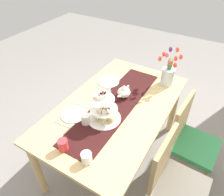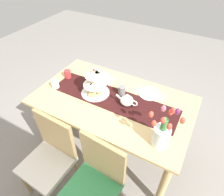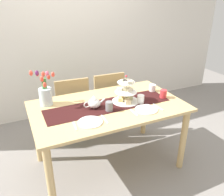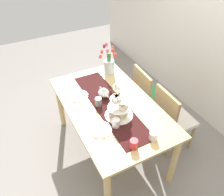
{
  "view_description": "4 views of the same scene",
  "coord_description": "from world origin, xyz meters",
  "px_view_note": "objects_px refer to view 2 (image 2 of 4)",
  "views": [
    {
      "loc": [
        1.34,
        0.75,
        2.1
      ],
      "look_at": [
        -0.0,
        -0.04,
        0.85
      ],
      "focal_mm": 33.97,
      "sensor_mm": 36.0,
      "label": 1
    },
    {
      "loc": [
        -0.71,
        1.29,
        2.11
      ],
      "look_at": [
        -0.01,
        0.03,
        0.82
      ],
      "focal_mm": 30.9,
      "sensor_mm": 36.0,
      "label": 2
    },
    {
      "loc": [
        -0.89,
        -2.01,
        1.85
      ],
      "look_at": [
        0.06,
        0.03,
        0.84
      ],
      "focal_mm": 36.78,
      "sensor_mm": 36.0,
      "label": 3
    },
    {
      "loc": [
        1.75,
        -0.89,
        2.44
      ],
      "look_at": [
        -0.04,
        0.05,
        0.82
      ],
      "focal_mm": 36.55,
      "sensor_mm": 36.0,
      "label": 4
    }
  ],
  "objects_px": {
    "tiered_cake_stand": "(95,85)",
    "dinner_plate_left": "(149,94)",
    "fork_left": "(163,98)",
    "mug_orange": "(68,74)",
    "tulip_vase": "(162,133)",
    "teapot": "(127,100)",
    "knife_left": "(137,90)",
    "chair_left": "(96,181)",
    "mug_white_text": "(91,81)",
    "chair_right": "(51,155)",
    "knife_right": "(90,74)",
    "cream_jug": "(55,84)",
    "dinner_plate_right": "(100,77)",
    "mug_grey": "(122,90)",
    "fork_right": "(111,81)",
    "dining_table": "(113,107)"
  },
  "relations": [
    {
      "from": "tiered_cake_stand",
      "to": "dinner_plate_left",
      "type": "relative_size",
      "value": 1.32
    },
    {
      "from": "chair_left",
      "to": "fork_left",
      "type": "height_order",
      "value": "chair_left"
    },
    {
      "from": "chair_left",
      "to": "cream_jug",
      "type": "height_order",
      "value": "chair_left"
    },
    {
      "from": "chair_left",
      "to": "tiered_cake_stand",
      "type": "bearing_deg",
      "value": -58.44
    },
    {
      "from": "chair_left",
      "to": "dinner_plate_left",
      "type": "xyz_separation_m",
      "value": [
        -0.08,
        -0.97,
        0.28
      ]
    },
    {
      "from": "chair_right",
      "to": "dinner_plate_right",
      "type": "distance_m",
      "value": 1.01
    },
    {
      "from": "tiered_cake_stand",
      "to": "dinner_plate_left",
      "type": "xyz_separation_m",
      "value": [
        -0.51,
        -0.26,
        -0.1
      ]
    },
    {
      "from": "tulip_vase",
      "to": "dinner_plate_left",
      "type": "bearing_deg",
      "value": -62.09
    },
    {
      "from": "chair_right",
      "to": "dinner_plate_left",
      "type": "xyz_separation_m",
      "value": [
        -0.58,
        -0.97,
        0.28
      ]
    },
    {
      "from": "chair_right",
      "to": "fork_left",
      "type": "bearing_deg",
      "value": -126.88
    },
    {
      "from": "teapot",
      "to": "knife_left",
      "type": "bearing_deg",
      "value": -88.92
    },
    {
      "from": "teapot",
      "to": "fork_left",
      "type": "xyz_separation_m",
      "value": [
        -0.29,
        -0.26,
        -0.06
      ]
    },
    {
      "from": "chair_right",
      "to": "mug_white_text",
      "type": "xyz_separation_m",
      "value": [
        0.06,
        -0.81,
        0.32
      ]
    },
    {
      "from": "tiered_cake_stand",
      "to": "knife_right",
      "type": "relative_size",
      "value": 1.79
    },
    {
      "from": "mug_grey",
      "to": "fork_right",
      "type": "bearing_deg",
      "value": -34.56
    },
    {
      "from": "tulip_vase",
      "to": "mug_white_text",
      "type": "distance_m",
      "value": 1.02
    },
    {
      "from": "chair_left",
      "to": "mug_white_text",
      "type": "height_order",
      "value": "chair_left"
    },
    {
      "from": "knife_right",
      "to": "dinner_plate_right",
      "type": "bearing_deg",
      "value": 180.0
    },
    {
      "from": "dining_table",
      "to": "mug_orange",
      "type": "relative_size",
      "value": 16.96
    },
    {
      "from": "knife_left",
      "to": "mug_grey",
      "type": "relative_size",
      "value": 1.79
    },
    {
      "from": "tiered_cake_stand",
      "to": "knife_right",
      "type": "bearing_deg",
      "value": -47.17
    },
    {
      "from": "tiered_cake_stand",
      "to": "fork_left",
      "type": "height_order",
      "value": "tiered_cake_stand"
    },
    {
      "from": "mug_grey",
      "to": "mug_orange",
      "type": "relative_size",
      "value": 1.0
    },
    {
      "from": "dinner_plate_left",
      "to": "teapot",
      "type": "bearing_deg",
      "value": 62.1
    },
    {
      "from": "mug_orange",
      "to": "tiered_cake_stand",
      "type": "bearing_deg",
      "value": 168.68
    },
    {
      "from": "chair_left",
      "to": "knife_right",
      "type": "xyz_separation_m",
      "value": [
        0.68,
        -0.97,
        0.28
      ]
    },
    {
      "from": "knife_right",
      "to": "dinner_plate_left",
      "type": "bearing_deg",
      "value": 180.0
    },
    {
      "from": "chair_right",
      "to": "mug_grey",
      "type": "height_order",
      "value": "chair_right"
    },
    {
      "from": "fork_left",
      "to": "mug_orange",
      "type": "distance_m",
      "value": 1.11
    },
    {
      "from": "knife_left",
      "to": "mug_white_text",
      "type": "height_order",
      "value": "mug_white_text"
    },
    {
      "from": "dining_table",
      "to": "tulip_vase",
      "type": "height_order",
      "value": "tulip_vase"
    },
    {
      "from": "dinner_plate_left",
      "to": "fork_left",
      "type": "height_order",
      "value": "dinner_plate_left"
    },
    {
      "from": "tulip_vase",
      "to": "tiered_cake_stand",
      "type": "bearing_deg",
      "value": -19.91
    },
    {
      "from": "dinner_plate_left",
      "to": "fork_right",
      "type": "relative_size",
      "value": 1.53
    },
    {
      "from": "teapot",
      "to": "mug_grey",
      "type": "bearing_deg",
      "value": -46.14
    },
    {
      "from": "mug_orange",
      "to": "fork_left",
      "type": "bearing_deg",
      "value": -170.8
    },
    {
      "from": "dinner_plate_right",
      "to": "fork_right",
      "type": "distance_m",
      "value": 0.15
    },
    {
      "from": "cream_jug",
      "to": "dinner_plate_left",
      "type": "relative_size",
      "value": 0.37
    },
    {
      "from": "knife_left",
      "to": "mug_white_text",
      "type": "bearing_deg",
      "value": 18.02
    },
    {
      "from": "chair_right",
      "to": "knife_right",
      "type": "relative_size",
      "value": 5.35
    },
    {
      "from": "dining_table",
      "to": "fork_right",
      "type": "height_order",
      "value": "fork_right"
    },
    {
      "from": "fork_left",
      "to": "mug_orange",
      "type": "xyz_separation_m",
      "value": [
        1.09,
        0.18,
        0.04
      ]
    },
    {
      "from": "chair_left",
      "to": "dinner_plate_left",
      "type": "bearing_deg",
      "value": -94.62
    },
    {
      "from": "chair_right",
      "to": "cream_jug",
      "type": "xyz_separation_m",
      "value": [
        0.37,
        -0.57,
        0.32
      ]
    },
    {
      "from": "chair_left",
      "to": "dinner_plate_left",
      "type": "relative_size",
      "value": 3.96
    },
    {
      "from": "dinner_plate_right",
      "to": "chair_right",
      "type": "bearing_deg",
      "value": 91.74
    },
    {
      "from": "tulip_vase",
      "to": "cream_jug",
      "type": "height_order",
      "value": "tulip_vase"
    },
    {
      "from": "chair_left",
      "to": "chair_right",
      "type": "relative_size",
      "value": 1.0
    },
    {
      "from": "knife_right",
      "to": "fork_right",
      "type": "bearing_deg",
      "value": 180.0
    },
    {
      "from": "dinner_plate_right",
      "to": "mug_white_text",
      "type": "height_order",
      "value": "mug_white_text"
    }
  ]
}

